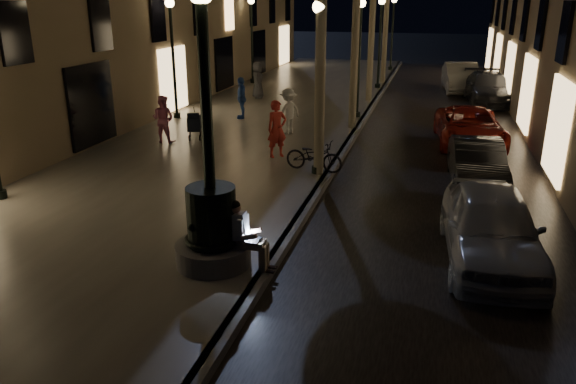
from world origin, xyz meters
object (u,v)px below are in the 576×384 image
(seated_man_laptop, at_px, (244,233))
(pedestrian_red, at_px, (277,129))
(lamp_curb_a, at_px, (319,63))
(car_front, at_px, (491,226))
(pedestrian_pink, at_px, (163,119))
(pedestrian_blue, at_px, (241,98))
(lamp_curb_b, at_px, (360,41))
(lamp_curb_c, at_px, (380,29))
(bicycle, at_px, (314,156))
(lamp_left_b, at_px, (172,41))
(stroller, at_px, (194,124))
(lamp_curb_d, at_px, (393,23))
(pedestrian_dark, at_px, (258,80))
(car_second, at_px, (477,164))
(car_rear, at_px, (488,88))
(car_fifth, at_px, (460,78))
(car_third, at_px, (470,127))
(pedestrian_white, at_px, (288,111))
(fountain_lamppost, at_px, (211,213))
(lamp_left_c, at_px, (252,28))

(seated_man_laptop, xyz_separation_m, pedestrian_red, (-1.45, 7.36, 0.18))
(lamp_curb_a, xyz_separation_m, pedestrian_red, (-1.54, 1.36, -2.16))
(car_front, relative_size, pedestrian_pink, 2.67)
(pedestrian_blue, bearing_deg, seated_man_laptop, 2.79)
(lamp_curb_b, relative_size, lamp_curb_c, 1.00)
(bicycle, bearing_deg, lamp_left_b, 58.87)
(stroller, bearing_deg, lamp_curb_d, 56.02)
(stroller, relative_size, car_front, 0.25)
(lamp_left_b, relative_size, pedestrian_pink, 3.02)
(pedestrian_dark, bearing_deg, car_second, -148.10)
(car_rear, xyz_separation_m, car_fifth, (-1.20, 3.21, 0.04))
(lamp_curb_a, xyz_separation_m, lamp_curb_d, (0.00, 24.00, 0.00))
(car_fifth, bearing_deg, car_rear, -74.37)
(pedestrian_pink, bearing_deg, car_rear, -131.58)
(lamp_curb_a, distance_m, car_third, 7.20)
(stroller, relative_size, car_rear, 0.22)
(pedestrian_red, bearing_deg, pedestrian_white, 57.97)
(lamp_left_b, height_order, car_rear, lamp_left_b)
(car_rear, xyz_separation_m, pedestrian_red, (-7.04, -12.36, 0.35))
(lamp_curb_c, relative_size, car_second, 1.28)
(car_second, bearing_deg, lamp_curb_d, 97.17)
(lamp_curb_d, distance_m, pedestrian_blue, 18.15)
(fountain_lamppost, xyz_separation_m, lamp_left_b, (-6.40, 12.00, 2.02))
(bicycle, bearing_deg, lamp_curb_b, 7.69)
(pedestrian_pink, height_order, pedestrian_blue, pedestrian_blue)
(pedestrian_red, height_order, pedestrian_blue, pedestrian_red)
(fountain_lamppost, distance_m, car_third, 12.24)
(pedestrian_white, xyz_separation_m, pedestrian_dark, (-3.31, 6.87, 0.06))
(car_third, bearing_deg, car_second, -94.93)
(lamp_curb_c, bearing_deg, car_third, -68.37)
(car_second, xyz_separation_m, pedestrian_red, (-5.84, 0.73, 0.45))
(car_fifth, xyz_separation_m, pedestrian_pink, (-10.03, -14.79, 0.23))
(lamp_left_c, bearing_deg, bicycle, -66.18)
(pedestrian_red, height_order, pedestrian_pink, pedestrian_red)
(lamp_curb_a, distance_m, pedestrian_white, 5.36)
(lamp_curb_d, distance_m, car_second, 23.91)
(fountain_lamppost, distance_m, lamp_left_c, 23.00)
(lamp_curb_d, distance_m, car_rear, 11.93)
(fountain_lamppost, distance_m, pedestrian_pink, 9.57)
(lamp_curb_b, relative_size, pedestrian_pink, 3.02)
(lamp_curb_d, bearing_deg, bicycle, -90.30)
(pedestrian_dark, bearing_deg, car_front, -158.24)
(pedestrian_white, height_order, pedestrian_blue, pedestrian_blue)
(fountain_lamppost, bearing_deg, car_second, 52.98)
(lamp_curb_a, height_order, stroller, lamp_curb_a)
(pedestrian_white, bearing_deg, lamp_curb_a, 58.77)
(car_third, distance_m, car_fifth, 11.77)
(pedestrian_white, distance_m, pedestrian_dark, 7.62)
(pedestrian_white, bearing_deg, car_fifth, -172.10)
(lamp_curb_b, bearing_deg, lamp_left_c, 131.59)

